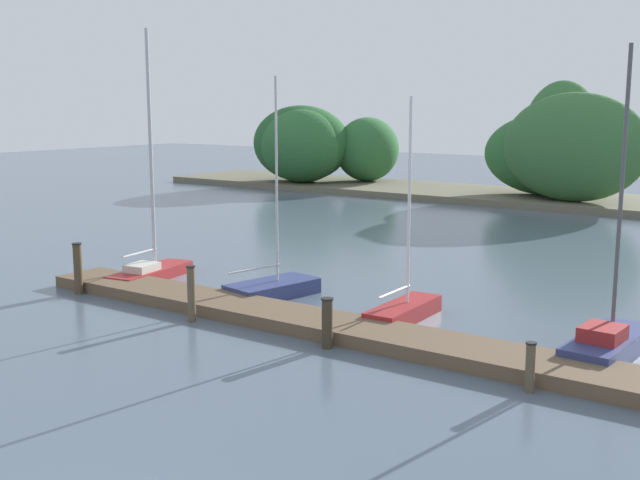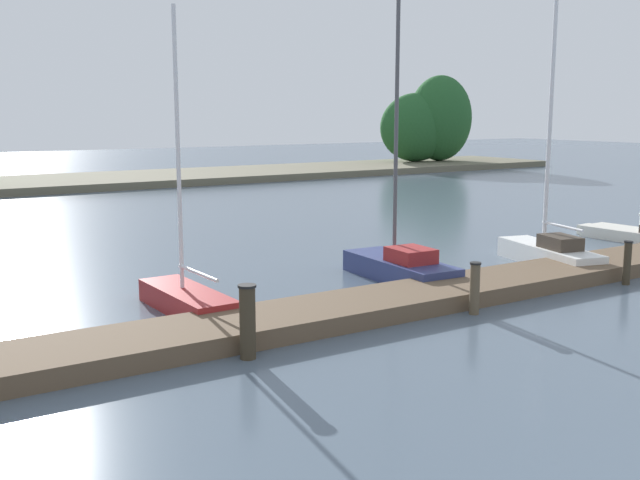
{
  "view_description": "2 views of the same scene",
  "coord_description": "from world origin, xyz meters",
  "views": [
    {
      "loc": [
        7.51,
        -5.0,
        5.86
      ],
      "look_at": [
        -4.95,
        12.63,
        2.11
      ],
      "focal_mm": 43.91,
      "sensor_mm": 36.0,
      "label": 1
    },
    {
      "loc": [
        -8.29,
        -0.51,
        4.03
      ],
      "look_at": [
        -0.17,
        12.15,
        1.43
      ],
      "focal_mm": 41.8,
      "sensor_mm": 36.0,
      "label": 2
    }
  ],
  "objects": [
    {
      "name": "mooring_piling_3",
      "position": [
        2.17,
        10.04,
        0.54
      ],
      "size": [
        0.23,
        0.23,
        1.07
      ],
      "color": "brown",
      "rests_on": "ground"
    },
    {
      "name": "sailboat_1",
      "position": [
        -7.25,
        13.49,
        0.29
      ],
      "size": [
        1.93,
        3.31,
        6.69
      ],
      "rotation": [
        0.0,
        0.0,
        1.37
      ],
      "color": "navy",
      "rests_on": "ground"
    },
    {
      "name": "mooring_piling_0",
      "position": [
        -12.42,
        10.11,
        0.81
      ],
      "size": [
        0.3,
        0.3,
        1.61
      ],
      "color": "#4C3D28",
      "rests_on": "ground"
    },
    {
      "name": "sailboat_0",
      "position": [
        -12.13,
        12.9,
        0.47
      ],
      "size": [
        1.64,
        3.79,
        8.29
      ],
      "rotation": [
        0.0,
        0.0,
        1.74
      ],
      "color": "maroon",
      "rests_on": "ground"
    },
    {
      "name": "sailboat_3",
      "position": [
        2.86,
        13.37,
        0.39
      ],
      "size": [
        1.37,
        3.71,
        7.2
      ],
      "rotation": [
        0.0,
        0.0,
        1.51
      ],
      "color": "navy",
      "rests_on": "ground"
    },
    {
      "name": "mooring_piling_1",
      "position": [
        -7.31,
        9.88,
        0.78
      ],
      "size": [
        0.25,
        0.25,
        1.55
      ],
      "color": "brown",
      "rests_on": "ground"
    },
    {
      "name": "far_shore",
      "position": [
        -6.79,
        40.92,
        2.7
      ],
      "size": [
        72.38,
        8.83,
        7.27
      ],
      "color": "#66604C",
      "rests_on": "ground"
    },
    {
      "name": "mooring_piling_2",
      "position": [
        -2.92,
        10.06,
        0.63
      ],
      "size": [
        0.31,
        0.31,
        1.25
      ],
      "color": "#3D3323",
      "rests_on": "ground"
    },
    {
      "name": "sailboat_2",
      "position": [
        -2.64,
        13.45,
        0.32
      ],
      "size": [
        1.0,
        3.23,
        6.07
      ],
      "rotation": [
        0.0,
        0.0,
        1.6
      ],
      "color": "maroon",
      "rests_on": "ground"
    },
    {
      "name": "dock_pier",
      "position": [
        0.0,
        11.18,
        0.17
      ],
      "size": [
        27.66,
        1.8,
        0.35
      ],
      "color": "brown",
      "rests_on": "ground"
    }
  ]
}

